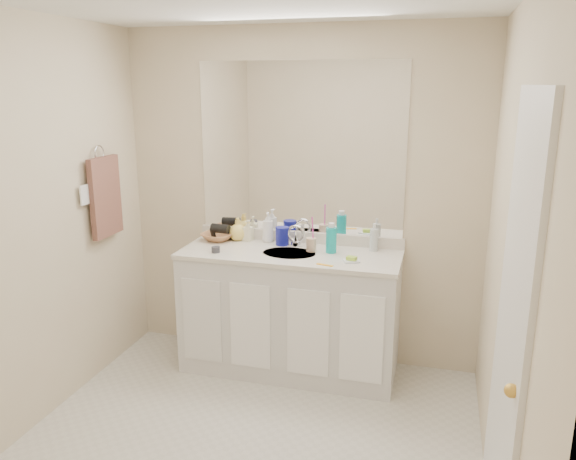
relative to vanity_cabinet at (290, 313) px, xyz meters
The scene contains 29 objects.
floor 1.11m from the vanity_cabinet, 90.00° to the right, with size 2.60×2.60×0.00m, color beige.
wall_back 0.82m from the vanity_cabinet, 90.00° to the left, with size 2.60×0.02×2.40m, color beige.
wall_front 2.45m from the vanity_cabinet, 90.00° to the right, with size 2.60×0.02×2.40m, color beige.
wall_left 1.83m from the vanity_cabinet, 141.75° to the right, with size 0.02×2.60×2.40m, color beige.
wall_right 1.83m from the vanity_cabinet, 38.25° to the right, with size 0.02×2.60×2.40m, color beige.
vanity_cabinet is the anchor object (origin of this frame).
countertop 0.44m from the vanity_cabinet, ahead, with size 1.52×0.57×0.03m, color silver.
backsplash 0.56m from the vanity_cabinet, 90.00° to the left, with size 1.52×0.03×0.08m, color silver.
sink_basin 0.44m from the vanity_cabinet, 90.00° to the right, with size 0.37×0.37×0.02m, color #BAB5A3.
faucet 0.53m from the vanity_cabinet, 90.00° to the left, with size 0.02×0.02×0.11m, color silver.
mirror 1.17m from the vanity_cabinet, 90.00° to the left, with size 1.48×0.01×1.20m, color white.
blue_mug 0.55m from the vanity_cabinet, 122.20° to the left, with size 0.10×0.10×0.13m, color #151992.
tan_cup 0.52m from the vanity_cabinet, 24.29° to the left, with size 0.07×0.07×0.09m, color #D1B093.
toothbrush 0.63m from the vanity_cabinet, 22.80° to the left, with size 0.01×0.01×0.19m, color #E73CAC.
mouthwash_bottle 0.61m from the vanity_cabinet, 13.92° to the left, with size 0.07×0.07×0.18m, color #0EA8AC.
clear_pump_bottle 0.79m from the vanity_cabinet, 18.92° to the left, with size 0.06×0.06×0.16m, color silver.
soap_dish 0.65m from the vanity_cabinet, 13.18° to the right, with size 0.10×0.08×0.01m, color white.
green_soap 0.66m from the vanity_cabinet, 13.18° to the right, with size 0.06×0.05×0.02m, color #9ECE32.
orange_comb 0.58m from the vanity_cabinet, 37.00° to the right, with size 0.11×0.02×0.00m, color #FFAB1A.
dark_jar 0.70m from the vanity_cabinet, 163.89° to the right, with size 0.06×0.06×0.04m, color #383840.
soap_bottle_white 0.64m from the vanity_cabinet, 136.70° to the left, with size 0.08×0.09×0.22m, color white.
soap_bottle_cream 0.68m from the vanity_cabinet, 151.55° to the left, with size 0.07×0.07×0.15m, color #EDE8C1.
soap_bottle_yellow 0.73m from the vanity_cabinet, 156.54° to the left, with size 0.13×0.13×0.17m, color #F7D660.
wicker_basket 0.78m from the vanity_cabinet, 165.59° to the left, with size 0.23×0.23×0.06m, color #A96E44.
hair_dryer 0.81m from the vanity_cabinet, 165.11° to the left, with size 0.07×0.07×0.14m, color black.
towel_ring 1.71m from the vanity_cabinet, 168.86° to the right, with size 0.11×0.11×0.01m, color silver.
hand_towel 1.52m from the vanity_cabinet, 168.69° to the right, with size 0.04×0.32×0.55m, color #53342C.
switch_plate 1.61m from the vanity_cabinet, 160.52° to the right, with size 0.01×0.09×0.13m, color white.
door 1.94m from the vanity_cabinet, 45.81° to the right, with size 0.02×0.82×2.00m, color white.
Camera 1 is at (0.97, -2.55, 2.00)m, focal length 35.00 mm.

